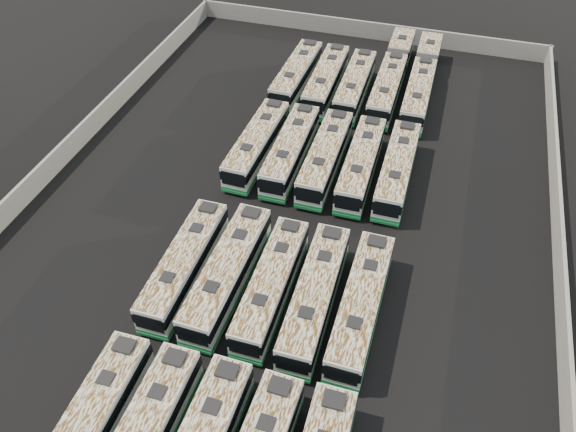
# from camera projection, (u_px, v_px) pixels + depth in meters

# --- Properties ---
(ground) EXTENTS (140.00, 140.00, 0.00)m
(ground) POSITION_uv_depth(u_px,v_px,m) (280.00, 224.00, 47.98)
(ground) COLOR black
(ground) RESTS_ON ground
(perimeter_wall) EXTENTS (45.20, 73.20, 2.20)m
(perimeter_wall) POSITION_uv_depth(u_px,v_px,m) (280.00, 214.00, 47.22)
(perimeter_wall) COLOR slate
(perimeter_wall) RESTS_ON ground
(bus_front_far_left) EXTENTS (2.69, 11.87, 3.33)m
(bus_front_far_left) POSITION_uv_depth(u_px,v_px,m) (89.00, 429.00, 33.03)
(bus_front_far_left) COLOR silver
(bus_front_far_left) RESTS_ON ground
(bus_midfront_far_left) EXTENTS (2.61, 11.81, 3.32)m
(bus_midfront_far_left) POSITION_uv_depth(u_px,v_px,m) (185.00, 264.00, 42.35)
(bus_midfront_far_left) COLOR silver
(bus_midfront_far_left) RESTS_ON ground
(bus_midfront_left) EXTENTS (2.78, 12.31, 3.46)m
(bus_midfront_left) POSITION_uv_depth(u_px,v_px,m) (228.00, 273.00, 41.66)
(bus_midfront_left) COLOR silver
(bus_midfront_left) RESTS_ON ground
(bus_midfront_center) EXTENTS (2.57, 11.71, 3.29)m
(bus_midfront_center) POSITION_uv_depth(u_px,v_px,m) (271.00, 285.00, 40.91)
(bus_midfront_center) COLOR silver
(bus_midfront_center) RESTS_ON ground
(bus_midfront_right) EXTENTS (2.79, 12.15, 3.41)m
(bus_midfront_right) POSITION_uv_depth(u_px,v_px,m) (315.00, 296.00, 40.10)
(bus_midfront_right) COLOR silver
(bus_midfront_right) RESTS_ON ground
(bus_midfront_far_right) EXTENTS (2.62, 12.06, 3.39)m
(bus_midfront_far_right) POSITION_uv_depth(u_px,v_px,m) (361.00, 306.00, 39.51)
(bus_midfront_far_right) COLOR silver
(bus_midfront_far_right) RESTS_ON ground
(bus_midback_far_left) EXTENTS (2.78, 11.95, 3.35)m
(bus_midback_far_left) POSITION_uv_depth(u_px,v_px,m) (257.00, 144.00, 53.37)
(bus_midback_far_left) COLOR silver
(bus_midback_far_left) RESTS_ON ground
(bus_midback_left) EXTENTS (2.68, 12.00, 3.37)m
(bus_midback_left) POSITION_uv_depth(u_px,v_px,m) (290.00, 150.00, 52.65)
(bus_midback_left) COLOR silver
(bus_midback_left) RESTS_ON ground
(bus_midback_center) EXTENTS (2.60, 12.03, 3.39)m
(bus_midback_center) POSITION_uv_depth(u_px,v_px,m) (325.00, 157.00, 51.88)
(bus_midback_center) COLOR silver
(bus_midback_center) RESTS_ON ground
(bus_midback_right) EXTENTS (2.64, 11.89, 3.34)m
(bus_midback_right) POSITION_uv_depth(u_px,v_px,m) (361.00, 164.00, 51.17)
(bus_midback_right) COLOR silver
(bus_midback_right) RESTS_ON ground
(bus_midback_far_right) EXTENTS (2.56, 11.87, 3.34)m
(bus_midback_far_right) POSITION_uv_depth(u_px,v_px,m) (397.00, 170.00, 50.58)
(bus_midback_far_right) COLOR silver
(bus_midback_far_right) RESTS_ON ground
(bus_back_far_left) EXTENTS (2.79, 12.06, 3.39)m
(bus_back_far_left) POSITION_uv_depth(u_px,v_px,m) (296.00, 75.00, 62.69)
(bus_back_far_left) COLOR silver
(bus_back_far_left) RESTS_ON ground
(bus_back_left) EXTENTS (2.72, 12.14, 3.41)m
(bus_back_left) POSITION_uv_depth(u_px,v_px,m) (326.00, 81.00, 61.82)
(bus_back_left) COLOR silver
(bus_back_left) RESTS_ON ground
(bus_back_center) EXTENTS (2.61, 11.80, 3.32)m
(bus_back_center) POSITION_uv_depth(u_px,v_px,m) (355.00, 86.00, 61.15)
(bus_back_center) COLOR silver
(bus_back_center) RESTS_ON ground
(bus_back_right) EXTENTS (2.57, 18.50, 3.35)m
(bus_back_right) POSITION_uv_depth(u_px,v_px,m) (392.00, 75.00, 62.73)
(bus_back_right) COLOR silver
(bus_back_right) RESTS_ON ground
(bus_back_far_right) EXTENTS (2.62, 18.32, 3.32)m
(bus_back_far_right) POSITION_uv_depth(u_px,v_px,m) (422.00, 80.00, 61.97)
(bus_back_far_right) COLOR silver
(bus_back_far_right) RESTS_ON ground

